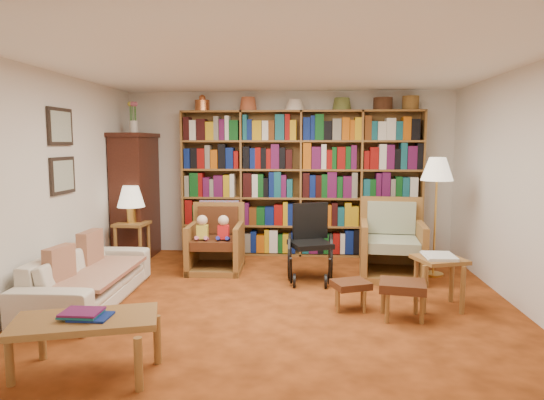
# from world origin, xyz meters

# --- Properties ---
(floor) EXTENTS (5.00, 5.00, 0.00)m
(floor) POSITION_xyz_m (0.00, 0.00, 0.00)
(floor) COLOR #A84C19
(floor) RESTS_ON ground
(ceiling) EXTENTS (5.00, 5.00, 0.00)m
(ceiling) POSITION_xyz_m (0.00, 0.00, 2.50)
(ceiling) COLOR white
(ceiling) RESTS_ON wall_back
(wall_back) EXTENTS (5.00, 0.00, 5.00)m
(wall_back) POSITION_xyz_m (0.00, 2.50, 1.25)
(wall_back) COLOR silver
(wall_back) RESTS_ON floor
(wall_front) EXTENTS (5.00, 0.00, 5.00)m
(wall_front) POSITION_xyz_m (0.00, -2.50, 1.25)
(wall_front) COLOR silver
(wall_front) RESTS_ON floor
(wall_left) EXTENTS (0.00, 5.00, 5.00)m
(wall_left) POSITION_xyz_m (-2.50, 0.00, 1.25)
(wall_left) COLOR silver
(wall_left) RESTS_ON floor
(wall_right) EXTENTS (0.00, 5.00, 5.00)m
(wall_right) POSITION_xyz_m (2.50, 0.00, 1.25)
(wall_right) COLOR silver
(wall_right) RESTS_ON floor
(bookshelf) EXTENTS (3.60, 0.30, 2.42)m
(bookshelf) POSITION_xyz_m (0.20, 2.33, 1.17)
(bookshelf) COLOR brown
(bookshelf) RESTS_ON floor
(curio_cabinet) EXTENTS (0.50, 0.95, 2.40)m
(curio_cabinet) POSITION_xyz_m (-2.25, 2.00, 0.95)
(curio_cabinet) COLOR #3D1910
(curio_cabinet) RESTS_ON floor
(framed_pictures) EXTENTS (0.03, 0.52, 0.97)m
(framed_pictures) POSITION_xyz_m (-2.48, 0.30, 1.62)
(framed_pictures) COLOR black
(framed_pictures) RESTS_ON wall_left
(sofa) EXTENTS (1.98, 0.82, 0.57)m
(sofa) POSITION_xyz_m (-2.05, -0.08, 0.29)
(sofa) COLOR beige
(sofa) RESTS_ON floor
(sofa_throw) EXTENTS (0.75, 1.38, 0.04)m
(sofa_throw) POSITION_xyz_m (-2.00, -0.08, 0.30)
(sofa_throw) COLOR beige
(sofa_throw) RESTS_ON sofa
(cushion_left) EXTENTS (0.14, 0.41, 0.40)m
(cushion_left) POSITION_xyz_m (-2.18, 0.27, 0.45)
(cushion_left) COLOR maroon
(cushion_left) RESTS_ON sofa
(cushion_right) EXTENTS (0.17, 0.39, 0.37)m
(cushion_right) POSITION_xyz_m (-2.18, -0.43, 0.45)
(cushion_right) COLOR maroon
(cushion_right) RESTS_ON sofa
(side_table_lamp) EXTENTS (0.45, 0.45, 0.61)m
(side_table_lamp) POSITION_xyz_m (-2.15, 1.52, 0.45)
(side_table_lamp) COLOR brown
(side_table_lamp) RESTS_ON floor
(table_lamp) EXTENTS (0.38, 0.38, 0.52)m
(table_lamp) POSITION_xyz_m (-2.15, 1.52, 0.96)
(table_lamp) COLOR gold
(table_lamp) RESTS_ON side_table_lamp
(armchair_leather) EXTENTS (0.73, 0.78, 0.91)m
(armchair_leather) POSITION_xyz_m (-0.93, 1.40, 0.37)
(armchair_leather) COLOR brown
(armchair_leather) RESTS_ON floor
(armchair_sage) EXTENTS (0.88, 0.91, 1.00)m
(armchair_sage) POSITION_xyz_m (1.39, 1.26, 0.38)
(armchair_sage) COLOR brown
(armchair_sage) RESTS_ON floor
(wheelchair) EXTENTS (0.60, 0.77, 0.96)m
(wheelchair) POSITION_xyz_m (0.34, 1.01, 0.44)
(wheelchair) COLOR black
(wheelchair) RESTS_ON floor
(floor_lamp) EXTENTS (0.41, 0.41, 1.54)m
(floor_lamp) POSITION_xyz_m (1.95, 1.30, 1.33)
(floor_lamp) COLOR gold
(floor_lamp) RESTS_ON floor
(side_table_papers) EXTENTS (0.57, 0.57, 0.56)m
(side_table_papers) POSITION_xyz_m (1.68, 0.03, 0.44)
(side_table_papers) COLOR brown
(side_table_papers) RESTS_ON floor
(footstool_a) EXTENTS (0.44, 0.41, 0.30)m
(footstool_a) POSITION_xyz_m (0.76, -0.11, 0.25)
(footstool_a) COLOR #532816
(footstool_a) RESTS_ON floor
(footstool_b) EXTENTS (0.50, 0.44, 0.37)m
(footstool_b) POSITION_xyz_m (1.24, -0.33, 0.30)
(footstool_b) COLOR #532816
(footstool_b) RESTS_ON floor
(coffee_table) EXTENTS (1.13, 0.78, 0.49)m
(coffee_table) POSITION_xyz_m (-1.33, -1.67, 0.38)
(coffee_table) COLOR brown
(coffee_table) RESTS_ON floor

